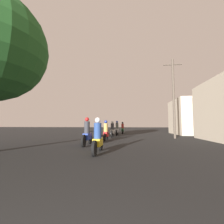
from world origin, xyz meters
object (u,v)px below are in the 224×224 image
at_px(utility_pole_far, 174,96).
at_px(motorcycle_green, 123,129).
at_px(motorcycle_silver, 117,129).
at_px(motorcycle_white, 112,130).
at_px(building_right_far, 196,117).
at_px(motorcycle_blue, 87,134).
at_px(motorcycle_red, 106,132).
at_px(motorcycle_yellow, 98,139).

bearing_deg(utility_pole_far, motorcycle_green, 128.68).
relative_size(motorcycle_silver, motorcycle_green, 1.02).
bearing_deg(motorcycle_silver, motorcycle_white, -88.69).
bearing_deg(motorcycle_silver, building_right_far, 22.46).
xyz_separation_m(motorcycle_blue, utility_pole_far, (6.44, 5.06, 3.09)).
bearing_deg(motorcycle_red, utility_pole_far, 14.54).
bearing_deg(building_right_far, motorcycle_green, 178.73).
relative_size(motorcycle_white, motorcycle_silver, 0.94).
height_order(motorcycle_yellow, motorcycle_green, motorcycle_green).
height_order(motorcycle_blue, motorcycle_green, motorcycle_blue).
height_order(motorcycle_red, motorcycle_white, motorcycle_white).
bearing_deg(building_right_far, motorcycle_blue, -134.41).
relative_size(motorcycle_green, building_right_far, 0.38).
bearing_deg(motorcycle_white, motorcycle_yellow, -89.44).
relative_size(motorcycle_blue, utility_pole_far, 0.29).
distance_m(motorcycle_red, motorcycle_silver, 5.55).
bearing_deg(motorcycle_white, motorcycle_silver, 82.38).
relative_size(motorcycle_red, motorcycle_silver, 0.88).
xyz_separation_m(motorcycle_silver, building_right_far, (9.60, 2.58, 1.50)).
bearing_deg(motorcycle_yellow, motorcycle_white, 86.60).
xyz_separation_m(motorcycle_yellow, motorcycle_red, (-0.45, 5.07, 0.00)).
bearing_deg(motorcycle_green, utility_pole_far, -45.94).
relative_size(motorcycle_white, building_right_far, 0.37).
distance_m(motorcycle_yellow, motorcycle_green, 13.39).
height_order(building_right_far, utility_pole_far, utility_pole_far).
height_order(motorcycle_blue, motorcycle_silver, motorcycle_blue).
relative_size(motorcycle_green, utility_pole_far, 0.29).
xyz_separation_m(motorcycle_blue, motorcycle_green, (1.59, 11.12, -0.03)).
relative_size(motorcycle_yellow, motorcycle_white, 0.96).
distance_m(motorcycle_blue, utility_pole_far, 8.75).
height_order(motorcycle_yellow, motorcycle_silver, motorcycle_silver).
height_order(motorcycle_yellow, utility_pole_far, utility_pole_far).
bearing_deg(motorcycle_silver, motorcycle_green, 87.28).
height_order(motorcycle_green, building_right_far, building_right_far).
bearing_deg(motorcycle_white, utility_pole_far, -10.47).
xyz_separation_m(motorcycle_yellow, utility_pole_far, (5.32, 7.32, 3.12)).
bearing_deg(utility_pole_far, motorcycle_yellow, -125.99).
distance_m(motorcycle_silver, motorcycle_green, 2.82).
distance_m(motorcycle_yellow, motorcycle_blue, 2.53).
bearing_deg(motorcycle_red, motorcycle_green, 77.00).
distance_m(motorcycle_silver, utility_pole_far, 7.00).
height_order(motorcycle_silver, building_right_far, building_right_far).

